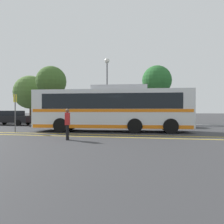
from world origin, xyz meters
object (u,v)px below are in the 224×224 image
object	(u,v)px
parked_car_3	(169,119)
street_lamp	(107,76)
parked_car_0	(11,118)
bus_stop_sign	(15,108)
tree_0	(51,81)
tree_2	(157,80)
transit_bus	(112,108)
tree_1	(30,92)
parked_car_2	(112,119)
pedestrian_0	(67,122)
parked_car_1	(57,119)

from	to	relation	value
parked_car_3	street_lamp	distance (m)	8.14
parked_car_0	parked_car_3	bearing A→B (deg)	-87.80
bus_stop_sign	parked_car_3	bearing A→B (deg)	-62.25
bus_stop_sign	tree_0	xyz separation A→B (m)	(-2.31, 10.06, 3.25)
tree_2	parked_car_3	bearing A→B (deg)	-78.89
transit_bus	street_lamp	bearing A→B (deg)	10.74
bus_stop_sign	street_lamp	distance (m)	10.87
tree_1	tree_2	distance (m)	16.76
tree_0	parked_car_0	bearing A→B (deg)	-132.31
transit_bus	tree_2	bearing A→B (deg)	-21.93
parked_car_3	tree_0	distance (m)	14.26
parked_car_2	street_lamp	xyz separation A→B (m)	(-0.96, 2.36, 4.61)
transit_bus	street_lamp	distance (m)	8.35
pedestrian_0	transit_bus	bearing A→B (deg)	149.46
pedestrian_0	tree_0	xyz separation A→B (m)	(-7.49, 13.14, 4.03)
parked_car_0	tree_0	distance (m)	6.06
parked_car_2	tree_0	xyz separation A→B (m)	(-7.86, 3.23, 4.28)
transit_bus	bus_stop_sign	distance (m)	6.84
parked_car_0	bus_stop_sign	xyz separation A→B (m)	(5.25, -6.83, 0.95)
parked_car_3	tree_0	xyz separation A→B (m)	(-13.25, 3.18, 4.21)
parked_car_2	tree_1	xyz separation A→B (m)	(-12.40, 6.25, 3.32)
transit_bus	parked_car_1	distance (m)	8.04
tree_2	tree_1	bearing A→B (deg)	177.57
parked_car_0	bus_stop_sign	size ratio (longest dim) A/B	1.79
parked_car_1	pedestrian_0	xyz separation A→B (m)	(5.11, -9.60, 0.27)
street_lamp	parked_car_0	bearing A→B (deg)	-166.54
tree_0	tree_2	bearing A→B (deg)	10.73
pedestrian_0	tree_0	distance (m)	15.66
parked_car_1	parked_car_3	distance (m)	10.88
tree_0	parked_car_2	bearing A→B (deg)	-22.36
transit_bus	parked_car_0	distance (m)	12.84
parked_car_1	bus_stop_sign	bearing A→B (deg)	-1.36
tree_1	tree_0	bearing A→B (deg)	-33.60
parked_car_3	pedestrian_0	distance (m)	11.52
parked_car_1	tree_2	distance (m)	12.23
parked_car_3	transit_bus	bearing A→B (deg)	137.85
pedestrian_0	tree_2	distance (m)	16.67
parked_car_1	parked_car_3	bearing A→B (deg)	91.22
street_lamp	tree_2	size ratio (longest dim) A/B	1.05
parked_car_1	bus_stop_sign	size ratio (longest dim) A/B	1.53
transit_bus	tree_0	xyz separation A→B (m)	(-8.88, 8.16, 3.24)
pedestrian_0	tree_0	size ratio (longest dim) A/B	0.24
tree_0	tree_1	distance (m)	5.53
parked_car_3	tree_1	bearing A→B (deg)	69.93
parked_car_1	pedestrian_0	distance (m)	10.88
parked_car_0	tree_1	xyz separation A→B (m)	(-1.59, 6.25, 3.23)
parked_car_0	street_lamp	size ratio (longest dim) A/B	0.68
parked_car_0	parked_car_2	xyz separation A→B (m)	(10.81, 0.00, -0.09)
parked_car_1	tree_1	distance (m)	10.10
parked_car_0	street_lamp	xyz separation A→B (m)	(9.84, 2.36, 4.52)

